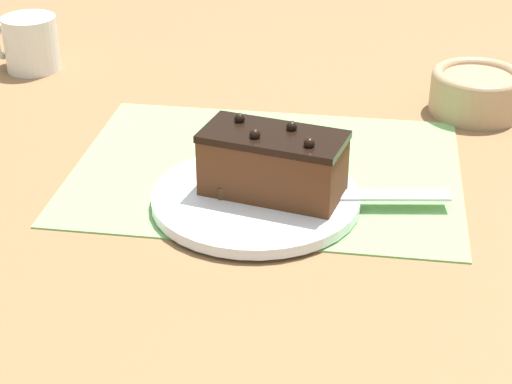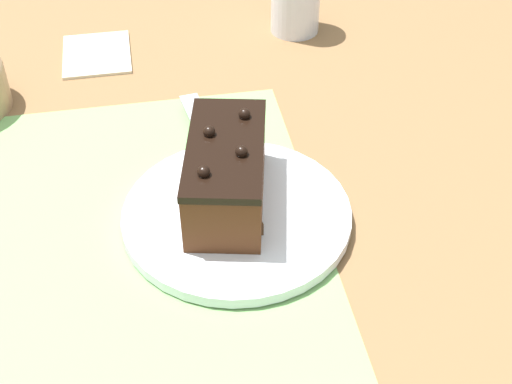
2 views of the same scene
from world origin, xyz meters
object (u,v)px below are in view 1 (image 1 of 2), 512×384
cake_plate (257,199)px  chocolate_cake (273,163)px  coffee_mug (30,43)px  serving_knife (296,192)px  small_bowl (477,91)px

cake_plate → chocolate_cake: size_ratio=1.39×
chocolate_cake → coffee_mug: bearing=-40.7°
serving_knife → small_bowl: small_bowl is taller
chocolate_cake → coffee_mug: size_ratio=1.82×
small_bowl → chocolate_cake: bearing=50.8°
serving_knife → coffee_mug: 0.58m
chocolate_cake → small_bowl: chocolate_cake is taller
cake_plate → chocolate_cake: (-0.02, -0.01, 0.04)m
chocolate_cake → small_bowl: bearing=-129.2°
serving_knife → coffee_mug: (0.45, -0.37, 0.02)m
serving_knife → small_bowl: 0.37m
chocolate_cake → cake_plate: bearing=23.2°
cake_plate → chocolate_cake: bearing=-156.8°
cake_plate → small_bowl: 0.40m
chocolate_cake → small_bowl: size_ratio=1.33×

